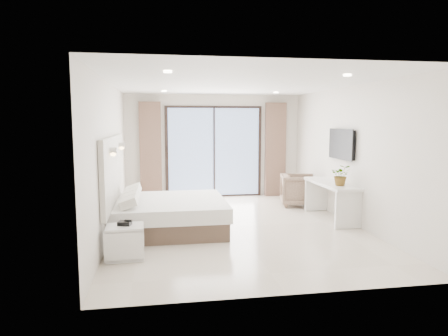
{
  "coord_description": "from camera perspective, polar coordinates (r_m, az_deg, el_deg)",
  "views": [
    {
      "loc": [
        -1.44,
        -7.37,
        2.02
      ],
      "look_at": [
        -0.17,
        0.4,
        1.09
      ],
      "focal_mm": 32.0,
      "sensor_mm": 36.0,
      "label": 1
    }
  ],
  "objects": [
    {
      "name": "ground",
      "position": [
        7.78,
        1.7,
        -8.32
      ],
      "size": [
        6.2,
        6.2,
        0.0
      ],
      "primitive_type": "plane",
      "color": "beige",
      "rests_on": "ground"
    },
    {
      "name": "nightstand",
      "position": [
        6.14,
        -13.92,
        -10.25
      ],
      "size": [
        0.56,
        0.47,
        0.49
      ],
      "rotation": [
        0.0,
        0.0,
        0.04
      ],
      "color": "silver",
      "rests_on": "ground"
    },
    {
      "name": "console_desk",
      "position": [
        8.5,
        15.05,
        -3.31
      ],
      "size": [
        0.54,
        1.72,
        0.77
      ],
      "color": "silver",
      "rests_on": "ground"
    },
    {
      "name": "plant",
      "position": [
        8.06,
        16.38,
        -1.3
      ],
      "size": [
        0.51,
        0.53,
        0.32
      ],
      "primitive_type": "imported",
      "rotation": [
        0.0,
        0.0,
        -0.42
      ],
      "color": "#33662D",
      "rests_on": "console_desk"
    },
    {
      "name": "armchair",
      "position": [
        9.72,
        10.63,
        -2.88
      ],
      "size": [
        0.91,
        0.95,
        0.83
      ],
      "primitive_type": "imported",
      "rotation": [
        0.0,
        0.0,
        1.35
      ],
      "color": "#91795F",
      "rests_on": "ground"
    },
    {
      "name": "room_shell",
      "position": [
        8.22,
        -0.62,
        3.69
      ],
      "size": [
        4.62,
        6.22,
        2.72
      ],
      "color": "silver",
      "rests_on": "ground"
    },
    {
      "name": "bed",
      "position": [
        7.52,
        -7.95,
        -6.55
      ],
      "size": [
        2.04,
        1.94,
        0.71
      ],
      "color": "brown",
      "rests_on": "ground"
    },
    {
      "name": "phone",
      "position": [
        6.09,
        -14.0,
        -7.66
      ],
      "size": [
        0.21,
        0.18,
        0.06
      ],
      "primitive_type": "cube",
      "rotation": [
        0.0,
        0.0,
        -0.25
      ],
      "color": "black",
      "rests_on": "nightstand"
    }
  ]
}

